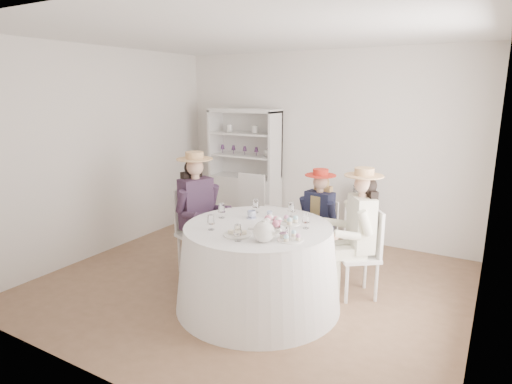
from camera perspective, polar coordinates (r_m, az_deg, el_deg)
The scene contains 23 objects.
ground at distance 4.99m, azimuth -0.59°, elevation -12.05°, with size 4.50×4.50×0.00m, color brown.
ceiling at distance 4.54m, azimuth -0.67°, elevation 20.44°, with size 4.50×4.50×0.00m, color white.
wall_back at distance 6.36m, azimuth 8.65°, elevation 6.07°, with size 4.50×4.50×0.00m, color white.
wall_front at distance 3.07m, azimuth -20.04°, elevation -2.41°, with size 4.50×4.50×0.00m, color white.
wall_left at distance 6.03m, azimuth -19.45°, elevation 5.07°, with size 4.50×4.50×0.00m, color white.
wall_right at distance 3.96m, azimuth 28.68°, elevation 0.16°, with size 4.50×4.50×0.00m, color white.
tea_table at distance 4.38m, azimuth 0.28°, elevation -9.80°, with size 1.67×1.67×0.84m.
hutch at distance 6.77m, azimuth -1.40°, elevation 0.79°, with size 1.16×0.54×1.87m.
side_table at distance 6.08m, azimuth 13.86°, elevation -4.55°, with size 0.40×0.40×0.62m, color silver.
hatbox at distance 5.96m, azimuth 14.10°, elevation -0.44°, with size 0.28×0.28×0.28m, color black.
guest_left at distance 5.04m, azimuth -7.83°, elevation -1.91°, with size 0.60×0.55×1.46m.
guest_mid at distance 5.07m, azimuth 8.30°, elevation -3.09°, with size 0.47×0.50×1.26m.
guest_right at distance 4.55m, azimuth 13.55°, elevation -4.38°, with size 0.60×0.57×1.39m.
spare_chair at distance 6.08m, azimuth -0.10°, elevation -1.79°, with size 0.45×0.45×1.03m.
teacup_a at distance 4.46m, azimuth -0.59°, elevation -3.07°, with size 0.09×0.09×0.07m, color white.
teacup_b at distance 4.50m, azimuth 1.81°, elevation -3.02°, with size 0.06×0.06×0.06m, color white.
teacup_c at distance 4.25m, azimuth 4.11°, elevation -4.03°, with size 0.08×0.08×0.06m, color white.
flower_bowl at distance 4.04m, azimuth 1.96°, elevation -5.00°, with size 0.20×0.20×0.05m, color white.
flower_arrangement at distance 4.05m, azimuth 2.33°, elevation -4.00°, with size 0.18×0.18×0.07m.
table_teapot at distance 3.78m, azimuth 1.08°, elevation -5.33°, with size 0.27×0.19×0.21m.
sandwich_plate at distance 3.95m, azimuth -2.47°, elevation -5.57°, with size 0.26×0.26×0.06m.
cupcake_stand at distance 3.82m, azimuth 4.58°, elevation -5.29°, with size 0.23×0.23×0.22m.
stemware_set at distance 4.20m, azimuth 0.29°, elevation -3.54°, with size 0.99×0.99×0.15m.
Camera 1 is at (2.30, -3.87, 2.14)m, focal length 30.00 mm.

